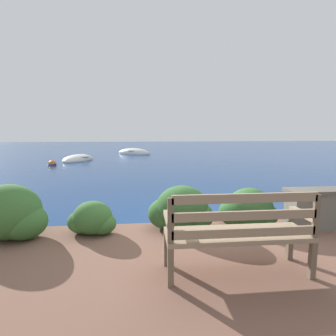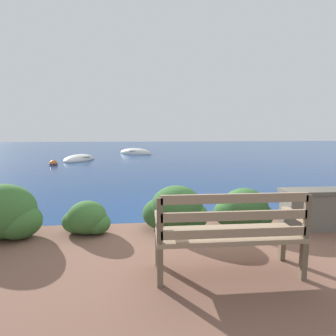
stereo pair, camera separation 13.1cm
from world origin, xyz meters
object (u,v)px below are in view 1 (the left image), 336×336
Objects in this scene: rowboat_nearest at (78,160)px; mooring_buoy at (52,164)px; park_bench at (239,231)px; rowboat_mid at (134,153)px.

mooring_buoy is (-0.77, -2.17, 0.01)m from rowboat_nearest.
park_bench is at bearing -142.37° from rowboat_nearest.
park_bench reaches higher than rowboat_nearest.
mooring_buoy is at bearing 91.64° from rowboat_mid.
rowboat_nearest is at bearing 70.45° from mooring_buoy.
mooring_buoy is at bearing 112.99° from park_bench.
park_bench is 14.29m from rowboat_nearest.
park_bench is 3.55× the size of mooring_buoy.
rowboat_mid is (-1.65, 17.60, -0.64)m from park_bench.
park_bench is 0.53× the size of rowboat_mid.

